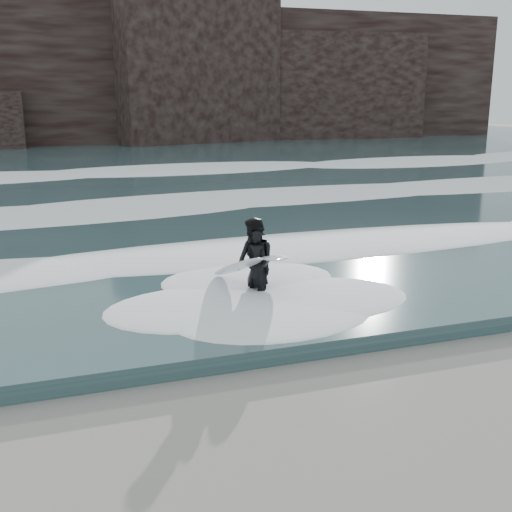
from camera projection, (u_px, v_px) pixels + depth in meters
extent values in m
plane|color=#7D6556|center=(328.00, 485.00, 6.84)|extent=(120.00, 120.00, 0.00)
cube|color=#2E484C|center=(88.00, 168.00, 33.31)|extent=(90.00, 52.00, 0.30)
cube|color=black|center=(63.00, 77.00, 47.63)|extent=(70.00, 9.00, 10.00)
ellipsoid|color=white|center=(163.00, 253.00, 14.97)|extent=(60.00, 3.20, 0.20)
ellipsoid|color=white|center=(122.00, 203.00, 21.36)|extent=(60.00, 4.00, 0.24)
ellipsoid|color=white|center=(95.00, 171.00, 29.58)|extent=(60.00, 4.80, 0.30)
imported|color=black|center=(257.00, 267.00, 12.38)|extent=(0.59, 0.67, 1.54)
ellipsoid|color=white|center=(237.00, 267.00, 12.29)|extent=(0.76, 2.15, 0.95)
imported|color=black|center=(255.00, 263.00, 12.31)|extent=(0.80, 0.95, 1.73)
ellipsoid|color=white|center=(275.00, 258.00, 12.43)|extent=(1.26, 2.07, 0.56)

